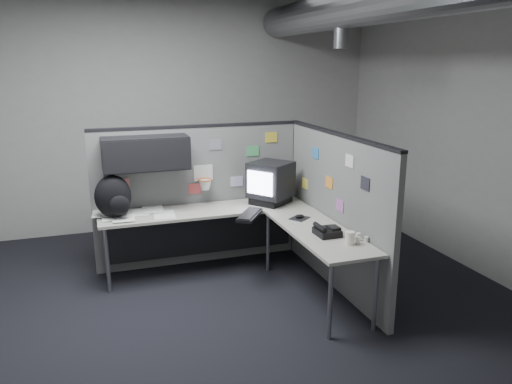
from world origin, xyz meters
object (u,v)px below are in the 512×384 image
object	(u,v)px
desk	(234,225)
phone	(327,231)
backpack	(114,197)
monitor	(271,182)
keyboard	(249,215)

from	to	relation	value
desk	phone	distance (m)	1.14
phone	backpack	xyz separation A→B (m)	(-1.85, 1.21, 0.18)
backpack	monitor	bearing A→B (deg)	-1.04
monitor	phone	bearing A→B (deg)	-76.18
backpack	phone	bearing A→B (deg)	-34.26
monitor	phone	world-z (taller)	monitor
monitor	phone	distance (m)	1.24
keyboard	backpack	distance (m)	1.42
desk	phone	size ratio (longest dim) A/B	9.93
desk	phone	xyz separation A→B (m)	(0.64, -0.93, 0.16)
monitor	keyboard	xyz separation A→B (m)	(-0.39, -0.43, -0.23)
desk	monitor	xyz separation A→B (m)	(0.53, 0.28, 0.36)
keyboard	monitor	bearing A→B (deg)	36.19
desk	keyboard	size ratio (longest dim) A/B	4.77
monitor	backpack	world-z (taller)	monitor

